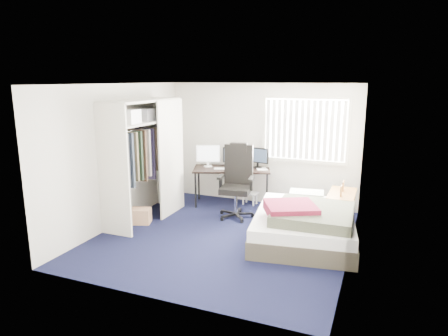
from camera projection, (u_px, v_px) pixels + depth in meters
ground at (224, 237)px, 6.67m from camera, size 4.20×4.20×0.00m
room_shell at (224, 148)px, 6.34m from camera, size 4.20×4.20×4.20m
window_assembly at (305, 130)px, 7.84m from camera, size 1.72×0.09×1.32m
closet at (144, 148)px, 7.23m from camera, size 0.64×1.84×2.22m
desk at (232, 167)px, 8.28m from camera, size 1.72×1.21×1.23m
office_chair at (237, 189)px, 7.59m from camera, size 0.74×0.74×1.39m
footstool at (250, 195)px, 8.36m from camera, size 0.34×0.28×0.26m
nightstand at (342, 197)px, 7.04m from camera, size 0.45×0.90×0.80m
bed at (305, 223)px, 6.50m from camera, size 1.85×2.29×0.69m
pine_box at (140, 216)px, 7.27m from camera, size 0.43×0.38×0.27m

